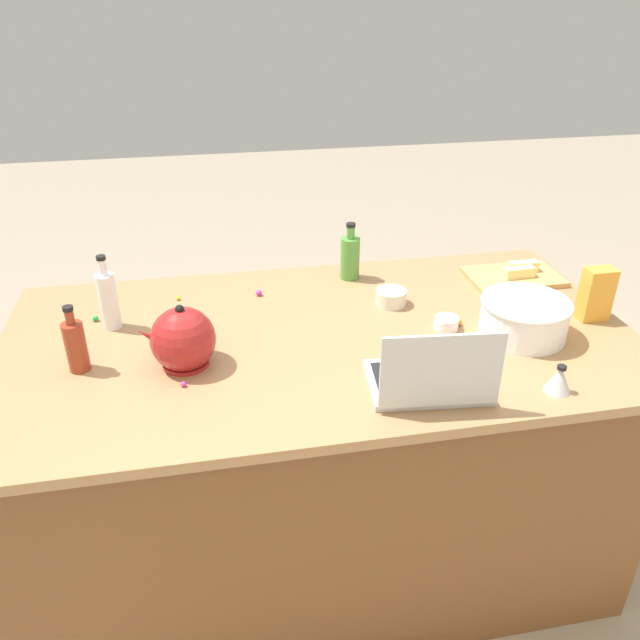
# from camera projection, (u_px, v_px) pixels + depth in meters

# --- Properties ---
(ground_plane) EXTENTS (12.00, 12.00, 0.00)m
(ground_plane) POSITION_uv_depth(u_px,v_px,m) (320.00, 544.00, 2.33)
(ground_plane) COLOR gray
(island_counter) EXTENTS (1.90, 1.01, 0.90)m
(island_counter) POSITION_uv_depth(u_px,v_px,m) (320.00, 450.00, 2.12)
(island_counter) COLOR brown
(island_counter) RESTS_ON ground
(laptop) EXTENTS (0.33, 0.26, 0.22)m
(laptop) POSITION_uv_depth(u_px,v_px,m) (431.00, 378.00, 1.61)
(laptop) COLOR #B7B7BC
(laptop) RESTS_ON island_counter
(mixing_bowl_large) EXTENTS (0.27, 0.27, 0.12)m
(mixing_bowl_large) POSITION_uv_depth(u_px,v_px,m) (524.00, 317.00, 1.87)
(mixing_bowl_large) COLOR white
(mixing_bowl_large) RESTS_ON island_counter
(bottle_olive) EXTENTS (0.07, 0.07, 0.21)m
(bottle_olive) POSITION_uv_depth(u_px,v_px,m) (350.00, 257.00, 2.22)
(bottle_olive) COLOR #4C8C38
(bottle_olive) RESTS_ON island_counter
(bottle_soy) EXTENTS (0.06, 0.06, 0.19)m
(bottle_soy) POSITION_uv_depth(u_px,v_px,m) (76.00, 345.00, 1.70)
(bottle_soy) COLOR maroon
(bottle_soy) RESTS_ON island_counter
(bottle_vinegar) EXTENTS (0.06, 0.06, 0.24)m
(bottle_vinegar) POSITION_uv_depth(u_px,v_px,m) (108.00, 299.00, 1.90)
(bottle_vinegar) COLOR white
(bottle_vinegar) RESTS_ON island_counter
(kettle) EXTENTS (0.21, 0.18, 0.20)m
(kettle) POSITION_uv_depth(u_px,v_px,m) (183.00, 340.00, 1.72)
(kettle) COLOR maroon
(kettle) RESTS_ON island_counter
(cutting_board) EXTENTS (0.33, 0.21, 0.02)m
(cutting_board) POSITION_uv_depth(u_px,v_px,m) (513.00, 277.00, 2.25)
(cutting_board) COLOR tan
(cutting_board) RESTS_ON island_counter
(butter_stick_left) EXTENTS (0.11, 0.04, 0.04)m
(butter_stick_left) POSITION_uv_depth(u_px,v_px,m) (523.00, 266.00, 2.26)
(butter_stick_left) COLOR #F4E58C
(butter_stick_left) RESTS_ON cutting_board
(butter_stick_right) EXTENTS (0.11, 0.04, 0.04)m
(butter_stick_right) POSITION_uv_depth(u_px,v_px,m) (519.00, 272.00, 2.22)
(butter_stick_right) COLOR #F4E58C
(butter_stick_right) RESTS_ON cutting_board
(ramekin_small) EXTENTS (0.10, 0.10, 0.05)m
(ramekin_small) POSITION_uv_depth(u_px,v_px,m) (391.00, 297.00, 2.07)
(ramekin_small) COLOR beige
(ramekin_small) RESTS_ON island_counter
(ramekin_medium) EXTENTS (0.07, 0.07, 0.04)m
(ramekin_medium) POSITION_uv_depth(u_px,v_px,m) (446.00, 323.00, 1.93)
(ramekin_medium) COLOR white
(ramekin_medium) RESTS_ON island_counter
(kitchen_timer) EXTENTS (0.07, 0.07, 0.08)m
(kitchen_timer) POSITION_uv_depth(u_px,v_px,m) (559.00, 379.00, 1.63)
(kitchen_timer) COLOR #B2B2B7
(kitchen_timer) RESTS_ON island_counter
(candy_bag) EXTENTS (0.09, 0.06, 0.17)m
(candy_bag) POSITION_uv_depth(u_px,v_px,m) (596.00, 294.00, 1.95)
(candy_bag) COLOR gold
(candy_bag) RESTS_ON island_counter
(candy_0) EXTENTS (0.02, 0.02, 0.02)m
(candy_0) POSITION_uv_depth(u_px,v_px,m) (95.00, 318.00, 1.97)
(candy_0) COLOR green
(candy_0) RESTS_ON island_counter
(candy_1) EXTENTS (0.02, 0.02, 0.02)m
(candy_1) POSITION_uv_depth(u_px,v_px,m) (467.00, 347.00, 1.82)
(candy_1) COLOR red
(candy_1) RESTS_ON island_counter
(candy_2) EXTENTS (0.02, 0.02, 0.02)m
(candy_2) POSITION_uv_depth(u_px,v_px,m) (459.00, 322.00, 1.95)
(candy_2) COLOR orange
(candy_2) RESTS_ON island_counter
(candy_3) EXTENTS (0.01, 0.01, 0.01)m
(candy_3) POSITION_uv_depth(u_px,v_px,m) (178.00, 298.00, 2.10)
(candy_3) COLOR yellow
(candy_3) RESTS_ON island_counter
(candy_4) EXTENTS (0.02, 0.02, 0.02)m
(candy_4) POSITION_uv_depth(u_px,v_px,m) (259.00, 293.00, 2.13)
(candy_4) COLOR #CC3399
(candy_4) RESTS_ON island_counter
(candy_5) EXTENTS (0.02, 0.02, 0.02)m
(candy_5) POSITION_uv_depth(u_px,v_px,m) (434.00, 400.00, 1.59)
(candy_5) COLOR red
(candy_5) RESTS_ON island_counter
(candy_6) EXTENTS (0.02, 0.02, 0.02)m
(candy_6) POSITION_uv_depth(u_px,v_px,m) (183.00, 384.00, 1.66)
(candy_6) COLOR #CC3399
(candy_6) RESTS_ON island_counter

